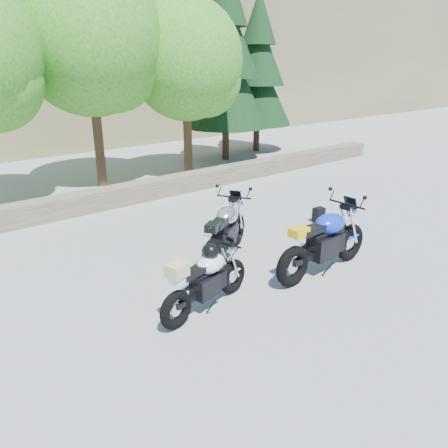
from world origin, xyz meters
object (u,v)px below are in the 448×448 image
(white_bike, at_px, (206,279))
(backpack, at_px, (319,215))
(silver_bike, at_px, (225,232))
(blue_bike, at_px, (324,242))

(white_bike, bearing_deg, backpack, 5.69)
(white_bike, height_order, backpack, white_bike)
(silver_bike, bearing_deg, white_bike, -170.12)
(silver_bike, bearing_deg, backpack, -28.31)
(silver_bike, distance_m, white_bike, 1.87)
(white_bike, bearing_deg, blue_bike, -19.51)
(silver_bike, distance_m, blue_bike, 1.84)
(blue_bike, distance_m, backpack, 2.68)
(silver_bike, xyz_separation_m, white_bike, (-1.40, -1.24, -0.02))
(silver_bike, height_order, blue_bike, blue_bike)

